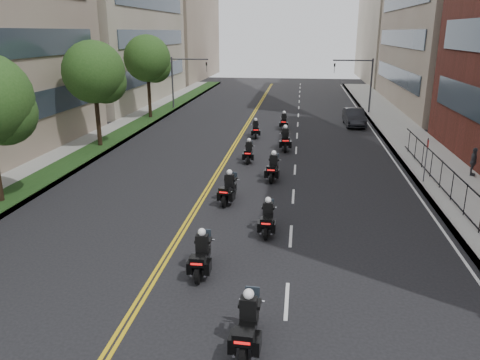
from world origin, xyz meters
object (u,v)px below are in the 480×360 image
(motorcycle_1, at_px, (248,326))
(motorcycle_7, at_px, (285,140))
(motorcycle_6, at_px, (249,153))
(motorcycle_4, at_px, (229,190))
(motorcycle_5, at_px, (273,169))
(motorcycle_8, at_px, (256,130))
(parked_sedan, at_px, (354,117))
(motorcycle_9, at_px, (284,122))
(motorcycle_3, at_px, (268,219))
(motorcycle_2, at_px, (202,256))
(pedestrian_c, at_px, (473,162))

(motorcycle_1, height_order, motorcycle_7, motorcycle_7)
(motorcycle_6, distance_m, motorcycle_7, 4.19)
(motorcycle_4, relative_size, motorcycle_7, 0.92)
(motorcycle_4, relative_size, motorcycle_5, 0.98)
(motorcycle_8, bearing_deg, motorcycle_1, -91.78)
(motorcycle_1, distance_m, motorcycle_5, 15.20)
(motorcycle_8, relative_size, parked_sedan, 0.45)
(motorcycle_4, height_order, motorcycle_9, motorcycle_4)
(motorcycle_1, bearing_deg, motorcycle_7, 91.60)
(motorcycle_1, bearing_deg, motorcycle_3, 92.19)
(motorcycle_8, xyz_separation_m, parked_sedan, (8.41, 6.07, 0.15))
(motorcycle_3, relative_size, motorcycle_6, 1.01)
(motorcycle_7, bearing_deg, motorcycle_1, -94.28)
(motorcycle_2, height_order, motorcycle_3, motorcycle_2)
(motorcycle_2, distance_m, motorcycle_5, 11.44)
(motorcycle_7, height_order, motorcycle_8, motorcycle_7)
(motorcycle_2, relative_size, motorcycle_7, 0.91)
(motorcycle_6, xyz_separation_m, parked_sedan, (8.13, 13.58, 0.16))
(motorcycle_7, bearing_deg, motorcycle_4, -105.76)
(motorcycle_8, bearing_deg, motorcycle_4, -96.35)
(motorcycle_3, height_order, motorcycle_9, motorcycle_9)
(motorcycle_9, bearing_deg, motorcycle_5, -90.64)
(motorcycle_4, xyz_separation_m, pedestrian_c, (13.50, 5.94, 0.31))
(motorcycle_2, bearing_deg, motorcycle_9, 84.79)
(motorcycle_2, distance_m, motorcycle_9, 26.27)
(motorcycle_1, height_order, motorcycle_2, motorcycle_1)
(motorcycle_7, xyz_separation_m, motorcycle_9, (-0.39, 7.64, -0.10))
(motorcycle_4, distance_m, motorcycle_9, 19.06)
(motorcycle_8, bearing_deg, motorcycle_9, 52.97)
(motorcycle_1, xyz_separation_m, parked_sedan, (6.04, 32.51, 0.09))
(pedestrian_c, bearing_deg, motorcycle_2, 157.68)
(motorcycle_2, relative_size, motorcycle_3, 1.05)
(parked_sedan, relative_size, pedestrian_c, 2.83)
(motorcycle_6, height_order, motorcycle_9, motorcycle_9)
(motorcycle_1, bearing_deg, motorcycle_2, 120.02)
(motorcycle_3, xyz_separation_m, motorcycle_4, (-2.20, 3.50, 0.04))
(motorcycle_6, height_order, motorcycle_7, motorcycle_7)
(pedestrian_c, bearing_deg, motorcycle_1, 169.60)
(motorcycle_4, distance_m, motorcycle_6, 7.77)
(motorcycle_3, xyz_separation_m, motorcycle_7, (0.18, 14.81, 0.10))
(motorcycle_3, xyz_separation_m, motorcycle_8, (-2.34, 18.77, -0.00))
(motorcycle_2, relative_size, motorcycle_4, 0.99)
(motorcycle_5, bearing_deg, motorcycle_6, 120.35)
(motorcycle_7, distance_m, parked_sedan, 11.64)
(motorcycle_2, relative_size, motorcycle_5, 0.97)
(motorcycle_3, distance_m, motorcycle_6, 11.45)
(motorcycle_6, bearing_deg, motorcycle_2, -91.63)
(motorcycle_4, relative_size, parked_sedan, 0.49)
(pedestrian_c, bearing_deg, motorcycle_5, 122.36)
(motorcycle_1, xyz_separation_m, motorcycle_4, (-2.22, 11.16, -0.02))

